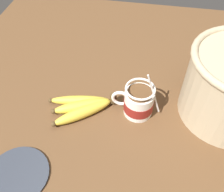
% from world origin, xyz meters
% --- Properties ---
extents(table, '(1.21, 1.21, 0.03)m').
position_xyz_m(table, '(0.00, 0.00, 0.01)').
color(table, brown).
rests_on(table, ground).
extents(coffee_mug, '(0.14, 0.08, 0.15)m').
position_xyz_m(coffee_mug, '(-0.03, 0.02, 0.07)').
color(coffee_mug, white).
rests_on(coffee_mug, table).
extents(banana_bunch, '(0.20, 0.14, 0.04)m').
position_xyz_m(banana_bunch, '(0.12, 0.05, 0.04)').
color(banana_bunch, '#4C381E').
rests_on(banana_bunch, table).
extents(small_plate, '(0.15, 0.15, 0.01)m').
position_xyz_m(small_plate, '(0.22, 0.26, 0.03)').
color(small_plate, '#333842').
rests_on(small_plate, table).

